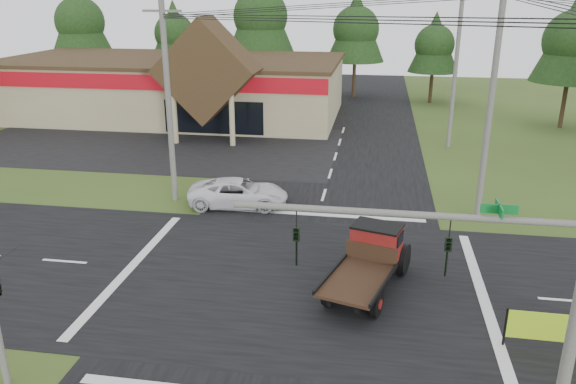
# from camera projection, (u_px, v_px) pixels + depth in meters

# --- Properties ---
(ground) EXTENTS (120.00, 120.00, 0.00)m
(ground) POSITION_uv_depth(u_px,v_px,m) (298.00, 280.00, 22.20)
(ground) COLOR #344619
(ground) RESTS_ON ground
(road_ns) EXTENTS (12.00, 120.00, 0.02)m
(road_ns) POSITION_uv_depth(u_px,v_px,m) (298.00, 280.00, 22.20)
(road_ns) COLOR black
(road_ns) RESTS_ON ground
(road_ew) EXTENTS (120.00, 12.00, 0.02)m
(road_ew) POSITION_uv_depth(u_px,v_px,m) (298.00, 280.00, 22.20)
(road_ew) COLOR black
(road_ew) RESTS_ON ground
(parking_apron) EXTENTS (28.00, 14.00, 0.02)m
(parking_apron) POSITION_uv_depth(u_px,v_px,m) (150.00, 145.00, 41.98)
(parking_apron) COLOR black
(parking_apron) RESTS_ON ground
(cvs_building) EXTENTS (30.40, 18.20, 9.19)m
(cvs_building) POSITION_uv_depth(u_px,v_px,m) (175.00, 85.00, 51.14)
(cvs_building) COLOR tan
(cvs_building) RESTS_ON ground
(traffic_signal_mast) EXTENTS (8.12, 0.24, 7.00)m
(traffic_signal_mast) POSITION_uv_depth(u_px,v_px,m) (504.00, 284.00, 12.87)
(traffic_signal_mast) COLOR #595651
(traffic_signal_mast) RESTS_ON ground
(utility_pole_nw) EXTENTS (2.00, 0.30, 10.50)m
(utility_pole_nw) POSITION_uv_depth(u_px,v_px,m) (168.00, 102.00, 29.05)
(utility_pole_nw) COLOR #595651
(utility_pole_nw) RESTS_ON ground
(utility_pole_ne) EXTENTS (2.00, 0.30, 11.50)m
(utility_pole_ne) POSITION_uv_depth(u_px,v_px,m) (491.00, 102.00, 26.46)
(utility_pole_ne) COLOR #595651
(utility_pole_ne) RESTS_ON ground
(utility_pole_n) EXTENTS (2.00, 0.30, 11.20)m
(utility_pole_n) POSITION_uv_depth(u_px,v_px,m) (456.00, 68.00, 39.54)
(utility_pole_n) COLOR #595651
(utility_pole_n) RESTS_ON ground
(tree_row_a) EXTENTS (6.72, 6.72, 12.12)m
(tree_row_a) POSITION_uv_depth(u_px,v_px,m) (80.00, 19.00, 61.24)
(tree_row_a) COLOR #332316
(tree_row_a) RESTS_ON ground
(tree_row_b) EXTENTS (5.60, 5.60, 10.10)m
(tree_row_b) POSITION_uv_depth(u_px,v_px,m) (174.00, 32.00, 62.04)
(tree_row_b) COLOR #332316
(tree_row_b) RESTS_ON ground
(tree_row_c) EXTENTS (7.28, 7.28, 13.13)m
(tree_row_c) POSITION_uv_depth(u_px,v_px,m) (261.00, 13.00, 58.93)
(tree_row_c) COLOR #332316
(tree_row_c) RESTS_ON ground
(tree_row_d) EXTENTS (6.16, 6.16, 11.11)m
(tree_row_d) POSITION_uv_depth(u_px,v_px,m) (356.00, 27.00, 58.80)
(tree_row_d) COLOR #332316
(tree_row_d) RESTS_ON ground
(tree_row_e) EXTENTS (5.04, 5.04, 9.09)m
(tree_row_e) POSITION_uv_depth(u_px,v_px,m) (435.00, 43.00, 56.18)
(tree_row_e) COLOR #332316
(tree_row_e) RESTS_ON ground
(tree_side_ne) EXTENTS (6.16, 6.16, 11.11)m
(tree_side_ne) POSITION_uv_depth(u_px,v_px,m) (575.00, 37.00, 44.92)
(tree_side_ne) COLOR #332316
(tree_side_ne) RESTS_ON ground
(antique_flatbed_truck) EXTENTS (3.59, 5.89, 2.31)m
(antique_flatbed_truck) POSITION_uv_depth(u_px,v_px,m) (367.00, 263.00, 21.07)
(antique_flatbed_truck) COLOR #63160E
(antique_flatbed_truck) RESTS_ON ground
(roadside_banner) EXTENTS (4.01, 0.18, 1.37)m
(roadside_banner) POSITION_uv_depth(u_px,v_px,m) (571.00, 333.00, 17.53)
(roadside_banner) COLOR #9AC51A
(roadside_banner) RESTS_ON ground
(white_pickup) EXTENTS (5.47, 3.01, 1.45)m
(white_pickup) POSITION_uv_depth(u_px,v_px,m) (238.00, 193.00, 29.73)
(white_pickup) COLOR white
(white_pickup) RESTS_ON ground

